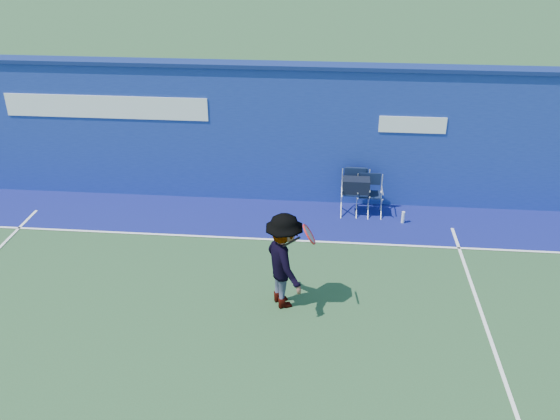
# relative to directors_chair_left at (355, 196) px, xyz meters

# --- Properties ---
(ground) EXTENTS (80.00, 80.00, 0.00)m
(ground) POSITION_rel_directors_chair_left_xyz_m (-2.48, -4.52, -0.42)
(ground) COLOR #274929
(ground) RESTS_ON ground
(stadium_wall) EXTENTS (24.00, 0.50, 3.08)m
(stadium_wall) POSITION_rel_directors_chair_left_xyz_m (-2.48, 0.68, 1.13)
(stadium_wall) COLOR navy
(stadium_wall) RESTS_ON ground
(out_of_bounds_strip) EXTENTS (24.00, 1.80, 0.01)m
(out_of_bounds_strip) POSITION_rel_directors_chair_left_xyz_m (-2.48, -0.42, -0.41)
(out_of_bounds_strip) COLOR navy
(out_of_bounds_strip) RESTS_ON ground
(court_lines) EXTENTS (24.00, 12.00, 0.01)m
(court_lines) POSITION_rel_directors_chair_left_xyz_m (-2.48, -3.92, -0.40)
(court_lines) COLOR white
(court_lines) RESTS_ON out_of_bounds_strip
(directors_chair_left) EXTENTS (0.58, 0.54, 0.98)m
(directors_chair_left) POSITION_rel_directors_chair_left_xyz_m (0.00, 0.00, 0.00)
(directors_chair_left) COLOR silver
(directors_chair_left) RESTS_ON ground
(directors_chair_right) EXTENTS (0.53, 0.47, 0.88)m
(directors_chair_right) POSITION_rel_directors_chair_left_xyz_m (0.30, -0.01, -0.14)
(directors_chair_right) COLOR silver
(directors_chair_right) RESTS_ON ground
(water_bottle) EXTENTS (0.07, 0.07, 0.26)m
(water_bottle) POSITION_rel_directors_chair_left_xyz_m (1.02, -0.35, -0.28)
(water_bottle) COLOR silver
(water_bottle) RESTS_ON ground
(tennis_player) EXTENTS (1.06, 1.25, 1.68)m
(tennis_player) POSITION_rel_directors_chair_left_xyz_m (-1.25, -3.41, 0.43)
(tennis_player) COLOR #EA4738
(tennis_player) RESTS_ON ground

